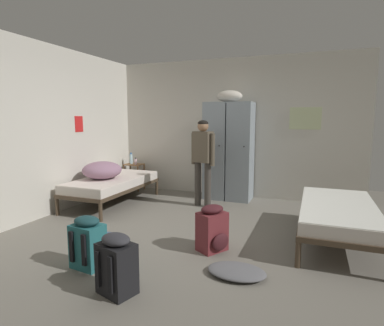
# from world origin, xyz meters

# --- Properties ---
(ground_plane) EXTENTS (7.86, 7.86, 0.00)m
(ground_plane) POSITION_xyz_m (0.00, 0.00, 0.00)
(ground_plane) COLOR slate
(room_backdrop) EXTENTS (4.93, 4.97, 2.71)m
(room_backdrop) POSITION_xyz_m (-1.21, 1.25, 1.36)
(room_backdrop) COLOR beige
(room_backdrop) RESTS_ON ground_plane
(locker_bank) EXTENTS (0.90, 0.55, 2.07)m
(locker_bank) POSITION_xyz_m (0.01, 2.18, 0.97)
(locker_bank) COLOR #8C99A3
(locker_bank) RESTS_ON ground_plane
(shelf_unit) EXTENTS (0.38, 0.30, 0.57)m
(shelf_unit) POSITION_xyz_m (-2.10, 2.18, 0.35)
(shelf_unit) COLOR brown
(shelf_unit) RESTS_ON ground_plane
(bed_left_rear) EXTENTS (0.90, 1.90, 0.49)m
(bed_left_rear) POSITION_xyz_m (-1.85, 1.03, 0.38)
(bed_left_rear) COLOR #473828
(bed_left_rear) RESTS_ON ground_plane
(bed_right) EXTENTS (0.90, 1.90, 0.49)m
(bed_right) POSITION_xyz_m (1.85, 0.53, 0.38)
(bed_right) COLOR #473828
(bed_right) RESTS_ON ground_plane
(bedding_heap) EXTENTS (0.67, 0.69, 0.30)m
(bedding_heap) POSITION_xyz_m (-1.95, 0.87, 0.64)
(bedding_heap) COLOR gray
(bedding_heap) RESTS_ON bed_left_rear
(person_traveler) EXTENTS (0.47, 0.27, 1.52)m
(person_traveler) POSITION_xyz_m (-0.28, 1.48, 0.92)
(person_traveler) COLOR #3D3833
(person_traveler) RESTS_ON ground_plane
(water_bottle) EXTENTS (0.06, 0.06, 0.24)m
(water_bottle) POSITION_xyz_m (-2.18, 2.20, 0.68)
(water_bottle) COLOR #B2DBEA
(water_bottle) RESTS_ON shelf_unit
(lotion_bottle) EXTENTS (0.05, 0.05, 0.15)m
(lotion_bottle) POSITION_xyz_m (-2.03, 2.14, 0.63)
(lotion_bottle) COLOR beige
(lotion_bottle) RESTS_ON shelf_unit
(backpack_maroon) EXTENTS (0.41, 0.40, 0.55)m
(backpack_maroon) POSITION_xyz_m (0.47, -0.30, 0.26)
(backpack_maroon) COLOR maroon
(backpack_maroon) RESTS_ON ground_plane
(backpack_teal) EXTENTS (0.35, 0.37, 0.55)m
(backpack_teal) POSITION_xyz_m (-0.62, -1.16, 0.26)
(backpack_teal) COLOR #23666B
(backpack_teal) RESTS_ON ground_plane
(backpack_black) EXTENTS (0.38, 0.39, 0.55)m
(backpack_black) POSITION_xyz_m (-0.04, -1.48, 0.26)
(backpack_black) COLOR black
(backpack_black) RESTS_ON ground_plane
(clothes_pile_grey) EXTENTS (0.59, 0.40, 0.08)m
(clothes_pile_grey) POSITION_xyz_m (0.88, -0.79, 0.04)
(clothes_pile_grey) COLOR slate
(clothes_pile_grey) RESTS_ON ground_plane
(clothes_pile_denim) EXTENTS (0.55, 0.42, 0.12)m
(clothes_pile_denim) POSITION_xyz_m (-0.88, -0.60, 0.06)
(clothes_pile_denim) COLOR #42567A
(clothes_pile_denim) RESTS_ON ground_plane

